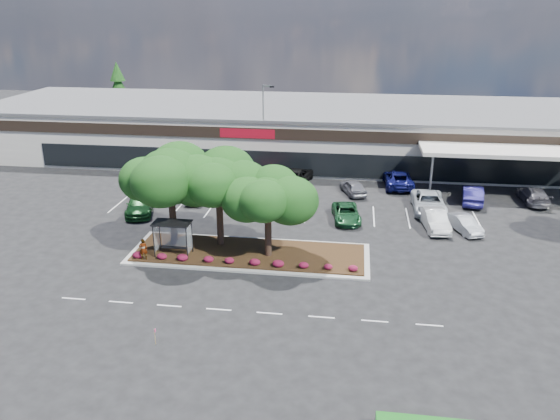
# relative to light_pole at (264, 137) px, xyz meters

# --- Properties ---
(ground) EXTENTS (160.00, 160.00, 0.00)m
(ground) POSITION_rel_light_pole_xyz_m (4.20, -24.29, -4.42)
(ground) COLOR black
(ground) RESTS_ON ground
(retail_store) EXTENTS (80.40, 25.20, 6.25)m
(retail_store) POSITION_rel_light_pole_xyz_m (4.26, 9.62, -1.26)
(retail_store) COLOR #BDB7AD
(retail_store) RESTS_ON ground
(landscape_island) EXTENTS (18.00, 6.00, 0.26)m
(landscape_island) POSITION_rel_light_pole_xyz_m (2.20, -20.29, -4.29)
(landscape_island) COLOR #A4A39E
(landscape_island) RESTS_ON ground
(lane_markings) EXTENTS (33.12, 20.06, 0.01)m
(lane_markings) POSITION_rel_light_pole_xyz_m (4.06, -13.87, -4.41)
(lane_markings) COLOR silver
(lane_markings) RESTS_ON ground
(shrub_row) EXTENTS (17.00, 0.80, 0.50)m
(shrub_row) POSITION_rel_light_pole_xyz_m (2.20, -22.39, -3.91)
(shrub_row) COLOR maroon
(shrub_row) RESTS_ON landscape_island
(bus_shelter) EXTENTS (2.75, 1.55, 2.59)m
(bus_shelter) POSITION_rel_light_pole_xyz_m (-3.30, -21.34, -2.11)
(bus_shelter) COLOR black
(bus_shelter) RESTS_ON landscape_island
(island_tree_west) EXTENTS (7.20, 7.20, 7.89)m
(island_tree_west) POSITION_rel_light_pole_xyz_m (-3.80, -19.79, -0.21)
(island_tree_west) COLOR #123711
(island_tree_west) RESTS_ON landscape_island
(island_tree_mid) EXTENTS (6.60, 6.60, 7.32)m
(island_tree_mid) POSITION_rel_light_pole_xyz_m (-0.30, -19.09, -0.50)
(island_tree_mid) COLOR #123711
(island_tree_mid) RESTS_ON landscape_island
(island_tree_east) EXTENTS (5.80, 5.80, 6.50)m
(island_tree_east) POSITION_rel_light_pole_xyz_m (3.70, -20.59, -0.90)
(island_tree_east) COLOR #123711
(island_tree_east) RESTS_ON landscape_island
(conifer_north_west) EXTENTS (4.40, 4.40, 10.00)m
(conifer_north_west) POSITION_rel_light_pole_xyz_m (-25.80, 21.71, 0.58)
(conifer_north_west) COLOR #123711
(conifer_north_west) RESTS_ON ground
(person_waiting) EXTENTS (0.69, 0.58, 1.63)m
(person_waiting) POSITION_rel_light_pole_xyz_m (-5.22, -22.59, -3.34)
(person_waiting) COLOR #594C47
(person_waiting) RESTS_ON landscape_island
(light_pole) EXTENTS (1.43, 0.58, 9.96)m
(light_pole) POSITION_rel_light_pole_xyz_m (0.00, 0.00, 0.00)
(light_pole) COLOR #A4A39E
(light_pole) RESTS_ON ground
(survey_stake) EXTENTS (0.07, 0.14, 0.98)m
(survey_stake) POSITION_rel_light_pole_xyz_m (-0.79, -32.37, -3.78)
(survey_stake) COLOR tan
(survey_stake) RESTS_ON ground
(car_0) EXTENTS (3.61, 5.94, 1.61)m
(car_0) POSITION_rel_light_pole_xyz_m (-9.35, -12.78, -3.61)
(car_0) COLOR #15421A
(car_0) RESTS_ON ground
(car_1) EXTENTS (1.68, 4.47, 1.46)m
(car_1) POSITION_rel_light_pole_xyz_m (-5.15, -8.95, -3.69)
(car_1) COLOR #B2B9BE
(car_1) RESTS_ON ground
(car_2) EXTENTS (3.95, 6.03, 1.62)m
(car_2) POSITION_rel_light_pole_xyz_m (0.12, -9.36, -3.61)
(car_2) COLOR black
(car_2) RESTS_ON ground
(car_3) EXTENTS (2.14, 4.28, 1.35)m
(car_3) POSITION_rel_light_pole_xyz_m (0.16, -8.83, -3.74)
(car_3) COLOR navy
(car_3) RESTS_ON ground
(car_5) EXTENTS (2.89, 5.12, 1.35)m
(car_5) POSITION_rel_light_pole_xyz_m (9.26, -12.14, -3.74)
(car_5) COLOR #1B4E29
(car_5) RESTS_ON ground
(car_6) EXTENTS (2.85, 6.16, 1.71)m
(car_6) POSITION_rel_light_pole_xyz_m (16.63, -8.91, -3.56)
(car_6) COLOR silver
(car_6) RESTS_ON ground
(car_7) EXTENTS (2.28, 5.09, 1.62)m
(car_7) POSITION_rel_light_pole_xyz_m (16.68, -13.02, -3.61)
(car_7) COLOR silver
(car_7) RESTS_ON ground
(car_8) EXTENTS (2.84, 4.30, 1.34)m
(car_8) POSITION_rel_light_pole_xyz_m (19.04, -13.28, -3.75)
(car_8) COLOR #9DA0A7
(car_8) RESTS_ON ground
(car_9) EXTENTS (4.39, 5.89, 1.49)m
(car_9) POSITION_rel_light_pole_xyz_m (-5.64, -5.86, -3.67)
(car_9) COLOR #9FA6AA
(car_9) RESTS_ON ground
(car_10) EXTENTS (1.69, 4.34, 1.41)m
(car_10) POSITION_rel_light_pole_xyz_m (-4.50, -2.03, -3.71)
(car_10) COLOR #215320
(car_10) RESTS_ON ground
(car_11) EXTENTS (3.78, 6.55, 1.72)m
(car_11) POSITION_rel_light_pole_xyz_m (0.25, -4.92, -3.56)
(car_11) COLOR maroon
(car_11) RESTS_ON ground
(car_12) EXTENTS (3.66, 6.37, 1.67)m
(car_12) POSITION_rel_light_pole_xyz_m (3.71, -2.23, -3.58)
(car_12) COLOR black
(car_12) RESTS_ON ground
(car_13) EXTENTS (3.09, 4.60, 1.45)m
(car_13) POSITION_rel_light_pole_xyz_m (9.73, -4.88, -3.69)
(car_13) COLOR slate
(car_13) RESTS_ON ground
(car_15) EXTENTS (3.12, 6.25, 1.70)m
(car_15) POSITION_rel_light_pole_xyz_m (14.31, -1.80, -3.57)
(car_15) COLOR #0E1152
(car_15) RESTS_ON ground
(car_16) EXTENTS (2.53, 5.37, 1.70)m
(car_16) POSITION_rel_light_pole_xyz_m (21.03, -5.90, -3.57)
(car_16) COLOR #191656
(car_16) RESTS_ON ground
(car_17) EXTENTS (2.20, 5.24, 1.51)m
(car_17) POSITION_rel_light_pole_xyz_m (26.82, -4.98, -3.66)
(car_17) COLOR #5B5961
(car_17) RESTS_ON ground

